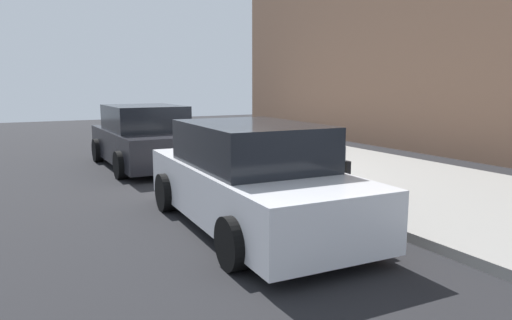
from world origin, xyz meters
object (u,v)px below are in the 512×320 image
Objects in this scene: parked_car_white_0 at (250,179)px; suitcase_red_1 at (323,173)px; suitcase_teal_4 at (281,163)px; suitcase_maroon_6 at (259,152)px; suitcase_navy_3 at (294,166)px; parked_car_charcoal_1 at (145,138)px; fire_hydrant at (245,146)px; suitcase_black_0 at (338,176)px; suitcase_olive_5 at (269,155)px; suitcase_silver_2 at (303,164)px; bollard_post at (226,143)px.

suitcase_red_1 is at bearing -61.31° from parked_car_white_0.
suitcase_teal_4 is 0.65× the size of suitcase_maroon_6.
suitcase_teal_4 is at bearing -38.90° from parked_car_white_0.
parked_car_charcoal_1 reaches higher than suitcase_navy_3.
suitcase_teal_4 is 0.89× the size of fire_hydrant.
suitcase_navy_3 is (1.52, -0.02, -0.05)m from suitcase_black_0.
parked_car_white_0 is (-2.69, 2.17, 0.34)m from suitcase_teal_4.
parked_car_charcoal_1 is (4.73, 2.22, 0.32)m from suitcase_red_1.
parked_car_charcoal_1 is at bearing 43.51° from suitcase_maroon_6.
suitcase_red_1 is at bearing -178.53° from suitcase_olive_5.
suitcase_black_0 reaches higher than suitcase_silver_2.
suitcase_teal_4 is 0.82× the size of bollard_post.
suitcase_navy_3 is 3.14m from parked_car_white_0.
bollard_post is at bearing 10.95° from fire_hydrant.
suitcase_silver_2 is 1.42× the size of suitcase_navy_3.
suitcase_navy_3 is at bearing -176.35° from suitcase_teal_4.
suitcase_black_0 is at bearing -179.72° from suitcase_teal_4.
suitcase_navy_3 is at bearing -177.63° from suitcase_maroon_6.
suitcase_black_0 is 4.61m from bollard_post.
suitcase_maroon_6 reaches higher than fire_hydrant.
parked_car_white_0 is 5.94m from parked_car_charcoal_1.
suitcase_red_1 reaches higher than suitcase_teal_4.
suitcase_black_0 reaches higher than suitcase_teal_4.
bollard_post is at bearing 3.25° from suitcase_navy_3.
suitcase_teal_4 is 3.47m from parked_car_white_0.
parked_car_charcoal_1 reaches higher than bollard_post.
suitcase_red_1 is at bearing -4.23° from suitcase_black_0.
suitcase_teal_4 is at bearing 3.65° from suitcase_navy_3.
fire_hydrant reaches higher than suitcase_navy_3.
bollard_post is (4.08, 0.19, 0.14)m from suitcase_red_1.
suitcase_red_1 is 0.17× the size of parked_car_white_0.
suitcase_teal_4 is at bearing -176.82° from bollard_post.
suitcase_black_0 is at bearing 175.77° from suitcase_red_1.
suitcase_black_0 is 1.55× the size of suitcase_navy_3.
parked_car_white_0 is (-0.69, 2.18, 0.29)m from suitcase_black_0.
suitcase_navy_3 is 2.32m from fire_hydrant.
suitcase_maroon_6 is at bearing 0.77° from suitcase_black_0.
suitcase_maroon_6 is (2.48, 0.08, 0.10)m from suitcase_red_1.
suitcase_olive_5 is at bearing 1.91° from suitcase_navy_3.
fire_hydrant is 5.02m from parked_car_white_0.
suitcase_silver_2 is 0.50m from suitcase_navy_3.
suitcase_red_1 is 2.01m from suitcase_olive_5.
suitcase_navy_3 is 1.49m from suitcase_maroon_6.
parked_car_white_0 reaches higher than bollard_post.
suitcase_teal_4 is at bearing -178.25° from suitcase_maroon_6.
fire_hydrant is at bearing 0.63° from suitcase_navy_3.
suitcase_black_0 reaches higher than suitcase_red_1.
suitcase_navy_3 is 0.72× the size of fire_hydrant.
suitcase_silver_2 is at bearing 4.37° from suitcase_black_0.
suitcase_red_1 is 1.09× the size of suitcase_teal_4.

